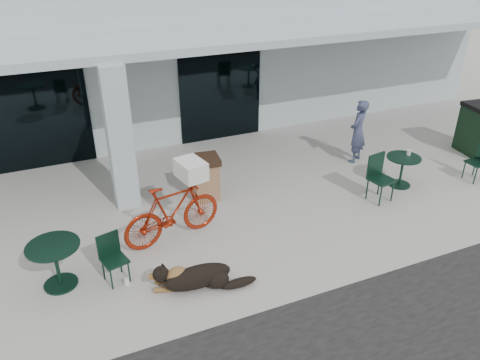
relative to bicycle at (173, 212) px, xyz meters
name	(u,v)px	position (x,y,z in m)	size (l,w,h in m)	color
ground	(228,242)	(0.93, -0.54, -0.61)	(80.00, 80.00, 0.00)	#A7A49D
building	(128,42)	(0.93, 7.96, 1.64)	(22.00, 7.00, 4.50)	#A3B2B9
storefront_glass_left	(30,118)	(-2.27, 4.44, 0.74)	(2.80, 0.06, 2.70)	black
storefront_glass_right	(220,93)	(2.73, 4.44, 0.74)	(2.40, 0.06, 2.70)	black
column	(120,138)	(-0.57, 1.76, 0.95)	(0.50, 0.50, 3.12)	#A3B2B9
overhang	(167,40)	(0.93, 3.06, 2.60)	(22.00, 2.80, 0.18)	#A3B2B9
bicycle	(173,212)	(0.00, 0.00, 0.00)	(0.57, 2.03, 1.22)	maroon
laundry_basket	(191,169)	(0.44, 0.09, 0.79)	(0.60, 0.45, 0.36)	white
dog	(198,276)	(-0.02, -1.54, -0.39)	(1.35, 0.45, 0.45)	black
cup_near_dog	(127,281)	(-1.14, -1.00, -0.55)	(0.09, 0.09, 0.11)	white
cafe_table_near	(57,265)	(-2.19, -0.56, -0.20)	(0.88, 0.88, 0.83)	black
cafe_chair_near	(114,260)	(-1.27, -0.83, -0.17)	(0.40, 0.44, 0.89)	black
cafe_table_far	(401,171)	(5.58, 0.00, -0.24)	(0.79, 0.79, 0.74)	black
cafe_chair_far_a	(381,179)	(4.68, -0.37, -0.08)	(0.48, 0.53, 1.07)	black
cafe_chair_far_b	(477,162)	(7.43, -0.49, -0.13)	(0.43, 0.47, 0.95)	black
person	(358,131)	(5.40, 1.56, 0.22)	(0.61, 0.40, 1.66)	#38405E
cup_on_table	(409,153)	(5.75, 0.05, 0.19)	(0.09, 0.09, 0.12)	white
trash_receptacle	(206,178)	(1.13, 1.26, -0.10)	(0.60, 0.60, 1.03)	#936B4C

